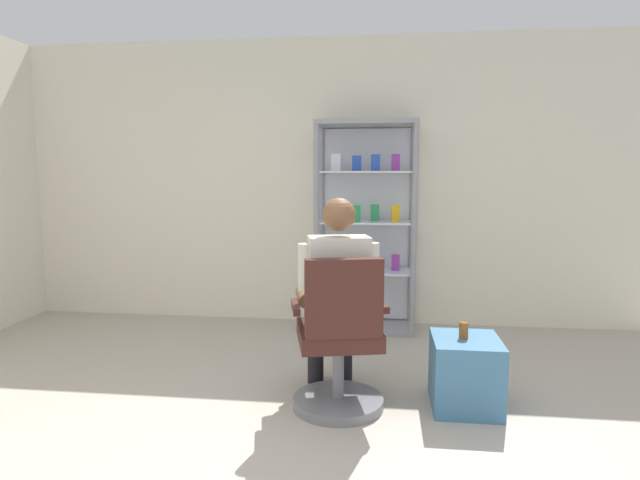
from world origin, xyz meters
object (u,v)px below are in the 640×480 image
object	(u,v)px
display_cabinet_main	(366,225)
seated_shopkeeper	(336,290)
tea_glass	(464,330)
storage_crate	(465,372)
office_chair	(340,348)

from	to	relation	value
display_cabinet_main	seated_shopkeeper	bearing A→B (deg)	-94.41
tea_glass	display_cabinet_main	bearing A→B (deg)	111.74
seated_shopkeeper	storage_crate	distance (m)	0.94
display_cabinet_main	seated_shopkeeper	xyz separation A→B (m)	(-0.13, -1.64, -0.25)
storage_crate	tea_glass	size ratio (longest dim) A/B	4.64
seated_shopkeeper	tea_glass	xyz separation A→B (m)	(0.78, -0.00, -0.23)
display_cabinet_main	office_chair	size ratio (longest dim) A/B	1.98
storage_crate	office_chair	bearing A→B (deg)	-168.36
storage_crate	tea_glass	world-z (taller)	tea_glass
display_cabinet_main	storage_crate	world-z (taller)	display_cabinet_main
display_cabinet_main	office_chair	distance (m)	1.89
display_cabinet_main	tea_glass	size ratio (longest dim) A/B	19.02
display_cabinet_main	office_chair	xyz separation A→B (m)	(-0.09, -1.80, -0.57)
display_cabinet_main	storage_crate	size ratio (longest dim) A/B	4.10
seated_shopkeeper	office_chair	bearing A→B (deg)	-76.96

